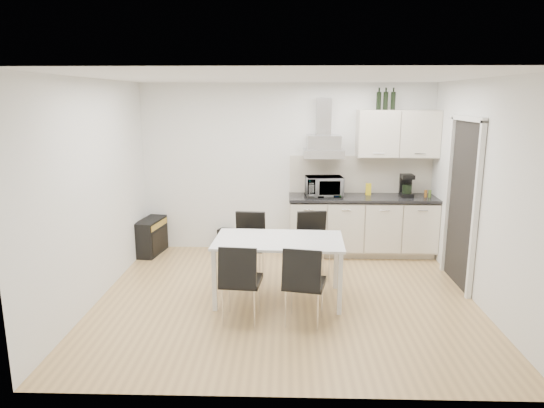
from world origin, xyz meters
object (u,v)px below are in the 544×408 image
Objects in this scene: kitchenette at (364,202)px; chair_far_left at (249,247)px; chair_near_right at (304,284)px; chair_near_left at (241,282)px; floor_speaker at (225,239)px; guitar_amp at (151,236)px; dining_table at (279,245)px; chair_far_right at (314,246)px.

kitchenette is 2.86× the size of chair_far_left.
chair_far_left and chair_near_right have the same top height.
floor_speaker is at bearing 106.49° from chair_near_left.
kitchenette is 3.32m from guitar_amp.
chair_near_left is 1.27× the size of guitar_amp.
kitchenette is 2.05m from chair_far_left.
dining_table is (-1.27, -1.76, -0.15)m from kitchenette.
chair_far_left is 1.90m from guitar_amp.
chair_near_left is at bearing 95.28° from chair_far_left.
kitchenette is at bearing 56.41° from dining_table.
dining_table is 2.23× the size of guitar_amp.
dining_table is at bearing 61.02° from chair_near_left.
kitchenette is 7.60× the size of floor_speaker.
kitchenette is at bearing 78.88° from chair_near_right.
chair_far_right is at bearing 61.88° from chair_near_left.
kitchenette is at bearing 16.72° from floor_speaker.
floor_speaker is at bearing -64.93° from chair_far_left.
floor_speaker is (-0.47, 1.26, -0.27)m from chair_far_left.
kitchenette is at bearing 9.99° from guitar_amp.
guitar_amp is at bearing -146.30° from floor_speaker.
chair_far_left is 1.27× the size of guitar_amp.
chair_near_left is 2.57m from floor_speaker.
dining_table is 2.64m from guitar_amp.
chair_far_left and chair_far_right have the same top height.
kitchenette is 2.61m from chair_near_right.
chair_far_right is (0.46, 0.71, -0.24)m from dining_table.
floor_speaker is (-1.17, 2.55, -0.27)m from chair_near_right.
chair_near_left is 1.00× the size of chair_near_right.
guitar_amp is (-2.00, 1.68, -0.40)m from dining_table.
chair_far_right is at bearing -12.88° from guitar_amp.
guitar_amp is 1.15m from floor_speaker.
chair_near_right reaches higher than dining_table.
dining_table is 1.75× the size of chair_far_right.
chair_near_left is (-0.39, -0.58, -0.24)m from dining_table.
chair_near_right is at bearing -112.47° from kitchenette.
floor_speaker is at bearing 175.62° from kitchenette.
floor_speaker is (-1.34, 1.21, -0.27)m from chair_far_right.
chair_near_left is 0.68m from chair_near_right.
floor_speaker is at bearing -50.86° from chair_far_right.
chair_far_right is 1.00× the size of chair_near_right.
chair_far_left is at bearing -5.47° from chair_far_right.
guitar_amp is (-2.29, 2.30, -0.16)m from chair_near_right.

